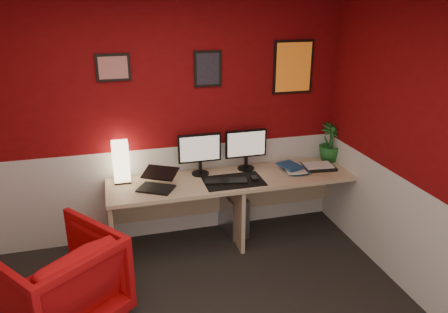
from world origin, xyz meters
TOP-DOWN VIEW (x-y plane):
  - wall_back at (0.00, 1.75)m, footprint 4.00×0.01m
  - wall_right at (2.00, 0.00)m, footprint 0.01×3.50m
  - wainscot_back at (0.00, 1.75)m, footprint 4.00×0.01m
  - wainscot_right at (2.00, 0.00)m, footprint 0.01×3.50m
  - desk at (0.78, 1.41)m, footprint 2.60×0.65m
  - shoji_lamp at (-0.35, 1.61)m, footprint 0.16×0.16m
  - laptop at (-0.05, 1.33)m, footprint 0.40×0.37m
  - monitor_left at (0.45, 1.59)m, footprint 0.45×0.06m
  - monitor_right at (0.95, 1.60)m, footprint 0.45×0.06m
  - desk_mat at (0.73, 1.32)m, footprint 0.60×0.38m
  - keyboard at (0.65, 1.31)m, footprint 0.44×0.22m
  - mouse at (0.94, 1.29)m, footprint 0.07×0.11m
  - book_bottom at (1.35, 1.40)m, footprint 0.21×0.28m
  - book_middle at (1.32, 1.39)m, footprint 0.24×0.30m
  - book_top at (1.29, 1.38)m, footprint 0.26×0.30m
  - zen_tray at (1.71, 1.41)m, footprint 0.37×0.28m
  - potted_plant at (1.94, 1.60)m, footprint 0.29×0.29m
  - pc_tower at (0.80, 1.58)m, footprint 0.26×0.47m
  - armchair at (-0.92, 0.55)m, footprint 1.18×1.18m
  - art_left at (-0.34, 1.74)m, footprint 0.32×0.02m
  - art_center at (0.58, 1.74)m, footprint 0.28×0.02m
  - art_right at (1.50, 1.74)m, footprint 0.44×0.02m

SIDE VIEW (x-z plane):
  - pc_tower at x=0.80m, z-range 0.00..0.45m
  - desk at x=0.78m, z-range 0.00..0.73m
  - armchair at x=-0.92m, z-range 0.00..0.78m
  - wainscot_back at x=0.00m, z-range 0.00..1.00m
  - wainscot_right at x=2.00m, z-range 0.00..1.00m
  - desk_mat at x=0.73m, z-range 0.73..0.74m
  - book_bottom at x=1.35m, z-range 0.73..0.76m
  - keyboard at x=0.65m, z-range 0.74..0.75m
  - zen_tray at x=1.71m, z-range 0.73..0.76m
  - mouse at x=0.94m, z-range 0.74..0.77m
  - book_middle at x=1.32m, z-range 0.76..0.78m
  - book_top at x=1.29m, z-range 0.78..0.80m
  - laptop at x=-0.05m, z-range 0.73..0.95m
  - shoji_lamp at x=-0.35m, z-range 0.73..1.13m
  - potted_plant at x=1.94m, z-range 0.73..1.16m
  - monitor_left at x=0.45m, z-range 0.73..1.31m
  - monitor_right at x=0.95m, z-range 0.73..1.31m
  - wall_back at x=0.00m, z-range 0.00..2.50m
  - wall_right at x=2.00m, z-range 0.00..2.50m
  - art_right at x=1.50m, z-range 1.50..2.06m
  - art_center at x=0.58m, z-range 1.62..1.98m
  - art_left at x=-0.34m, z-range 1.72..1.98m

